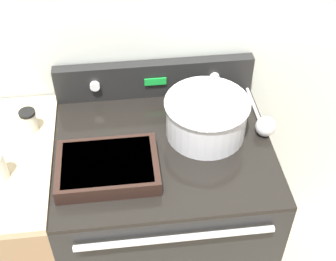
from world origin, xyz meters
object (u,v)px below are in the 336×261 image
Objects in this scene: casserole_dish at (108,167)px; spice_jar_black_cap at (29,121)px; mixing_bowl at (206,116)px; ladle at (264,124)px.

spice_jar_black_cap is (-0.29, 0.25, 0.03)m from casserole_dish.
mixing_bowl is 0.67m from spice_jar_black_cap.
ladle is (0.60, 0.15, 0.00)m from casserole_dish.
ladle is 3.58× the size of spice_jar_black_cap.
ladle reaches higher than casserole_dish.
casserole_dish is 0.62m from ladle.
spice_jar_black_cap reaches higher than casserole_dish.
ladle is at bearing -4.57° from mixing_bowl.
ladle is at bearing 13.76° from casserole_dish.
mixing_bowl is 3.46× the size of spice_jar_black_cap.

